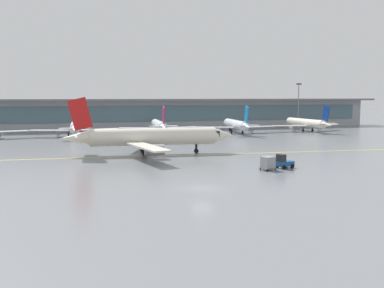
{
  "coord_description": "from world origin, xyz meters",
  "views": [
    {
      "loc": [
        -12.71,
        -44.98,
        10.53
      ],
      "look_at": [
        3.37,
        17.88,
        3.0
      ],
      "focal_mm": 38.87,
      "sensor_mm": 36.0,
      "label": 1
    }
  ],
  "objects": [
    {
      "name": "apron_light_mast_1",
      "position": [
        56.48,
        81.58,
        8.05
      ],
      "size": [
        1.8,
        0.36,
        14.72
      ],
      "color": "gray",
      "rests_on": "ground_plane"
    },
    {
      "name": "terminal_concourse",
      "position": [
        0.0,
        88.82,
        4.92
      ],
      "size": [
        172.86,
        11.0,
        9.6
      ],
      "color": "#9EA3A8",
      "rests_on": "ground_plane"
    },
    {
      "name": "gate_airplane_2",
      "position": [
        -15.55,
        66.97,
        2.41
      ],
      "size": [
        22.61,
        24.25,
        8.05
      ],
      "rotation": [
        0.0,
        0.0,
        1.59
      ],
      "color": "white",
      "rests_on": "ground_plane"
    },
    {
      "name": "baggage_tug",
      "position": [
        15.17,
        9.84,
        0.89
      ],
      "size": [
        2.9,
        2.23,
        2.1
      ],
      "rotation": [
        0.0,
        0.0,
        0.3
      ],
      "color": "#194C8C",
      "rests_on": "ground_plane"
    },
    {
      "name": "ground_plane",
      "position": [
        0.0,
        0.0,
        0.0
      ],
      "size": [
        400.0,
        400.0,
        0.0
      ],
      "primitive_type": "plane",
      "color": "slate"
    },
    {
      "name": "taxiing_regional_jet",
      "position": [
        -1.36,
        28.92,
        3.11
      ],
      "size": [
        31.29,
        29.07,
        10.37
      ],
      "rotation": [
        0.0,
        0.0,
        -0.05
      ],
      "color": "silver",
      "rests_on": "ground_plane"
    },
    {
      "name": "gate_airplane_3",
      "position": [
        6.85,
        68.63,
        2.41
      ],
      "size": [
        22.59,
        24.29,
        8.05
      ],
      "rotation": [
        0.0,
        0.0,
        1.53
      ],
      "color": "white",
      "rests_on": "ground_plane"
    },
    {
      "name": "cargo_dolly_lead",
      "position": [
        12.26,
        8.94,
        1.05
      ],
      "size": [
        2.48,
        2.15,
        1.94
      ],
      "rotation": [
        0.0,
        0.0,
        0.3
      ],
      "color": "#595B60",
      "rests_on": "ground_plane"
    },
    {
      "name": "gate_airplane_4",
      "position": [
        28.58,
        65.96,
        2.41
      ],
      "size": [
        22.55,
        24.31,
        8.05
      ],
      "rotation": [
        0.0,
        0.0,
        1.5
      ],
      "color": "silver",
      "rests_on": "ground_plane"
    },
    {
      "name": "taxiway_centreline_stripe",
      "position": [
        -0.96,
        26.9,
        0.0
      ],
      "size": [
        109.86,
        6.22,
        0.01
      ],
      "primitive_type": "cube",
      "rotation": [
        0.0,
        0.0,
        -0.05
      ],
      "color": "yellow",
      "rests_on": "ground_plane"
    },
    {
      "name": "gate_airplane_5",
      "position": [
        51.21,
        67.04,
        2.41
      ],
      "size": [
        22.55,
        24.31,
        8.05
      ],
      "rotation": [
        0.0,
        0.0,
        1.64
      ],
      "color": "silver",
      "rests_on": "ground_plane"
    }
  ]
}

